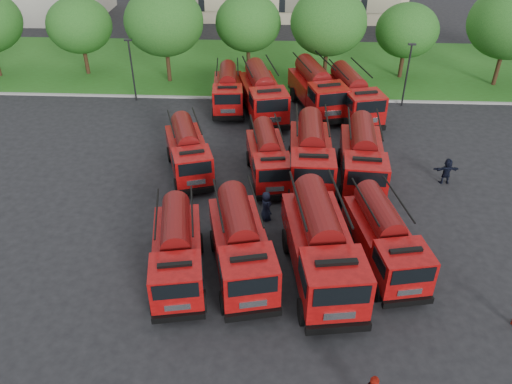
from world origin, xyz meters
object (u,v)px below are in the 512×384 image
fire_truck_0 (177,251)px  fire_truck_1 (241,244)px  fire_truck_3 (384,238)px  fire_truck_4 (188,151)px  firefighter_4 (266,219)px  fire_truck_9 (262,94)px  firefighter_5 (444,183)px  fire_truck_10 (317,88)px  fire_truck_2 (321,246)px  firefighter_0 (320,302)px  firefighter_3 (380,232)px  fire_truck_7 (362,157)px  fire_truck_5 (268,157)px  fire_truck_8 (228,90)px  fire_truck_6 (311,154)px  fire_truck_11 (353,95)px

fire_truck_0 → fire_truck_1: 3.01m
fire_truck_3 → fire_truck_4: bearing=132.0°
firefighter_4 → fire_truck_9: bearing=-24.2°
firefighter_5 → fire_truck_10: bearing=-59.9°
fire_truck_2 → fire_truck_3: size_ratio=1.18×
fire_truck_2 → fire_truck_9: fire_truck_2 is taller
firefighter_0 → firefighter_3: (3.55, 5.33, 0.00)m
fire_truck_2 → fire_truck_10: 19.47m
fire_truck_2 → firefighter_5: 12.15m
fire_truck_4 → firefighter_5: bearing=-19.3°
fire_truck_1 → firefighter_3: (7.29, 3.39, -1.62)m
fire_truck_0 → firefighter_0: bearing=-22.3°
firefighter_5 → fire_truck_7: bearing=-5.7°
fire_truck_2 → fire_truck_5: size_ratio=1.24×
firefighter_3 → fire_truck_2: bearing=7.3°
fire_truck_0 → fire_truck_7: 13.37m
fire_truck_8 → firefighter_0: bearing=-78.8°
fire_truck_6 → fire_truck_8: (-6.16, 10.46, -0.19)m
firefighter_4 → fire_truck_10: bearing=-40.3°
fire_truck_2 → fire_truck_5: (-2.73, 8.90, -0.36)m
fire_truck_9 → firefighter_5: (11.70, -9.44, -1.76)m
fire_truck_1 → fire_truck_2: (3.76, -0.16, 0.19)m
fire_truck_8 → fire_truck_11: fire_truck_11 is taller
fire_truck_6 → firefighter_3: 6.76m
fire_truck_0 → fire_truck_5: size_ratio=1.04×
fire_truck_9 → fire_truck_4: bearing=-129.2°
fire_truck_1 → firefighter_5: 14.85m
fire_truck_8 → firefighter_3: 18.74m
fire_truck_10 → firefighter_3: bearing=-96.1°
firefighter_0 → firefighter_4: (-2.69, 6.15, 0.00)m
fire_truck_2 → fire_truck_6: size_ratio=1.10×
fire_truck_8 → fire_truck_11: 9.81m
firefighter_4 → fire_truck_2: bearing=-175.5°
fire_truck_2 → firefighter_4: bearing=113.6°
fire_truck_1 → fire_truck_10: fire_truck_10 is taller
fire_truck_5 → firefighter_3: fire_truck_5 is taller
fire_truck_1 → firefighter_0: size_ratio=4.12×
fire_truck_10 → firefighter_0: 21.33m
fire_truck_8 → firefighter_5: 18.11m
fire_truck_1 → firefighter_4: fire_truck_1 is taller
fire_truck_1 → fire_truck_6: (3.67, 8.84, 0.07)m
fire_truck_11 → firefighter_5: 10.86m
fire_truck_7 → firefighter_0: (-3.05, -10.60, -1.66)m
firefighter_0 → fire_truck_5: bearing=82.2°
fire_truck_10 → firefighter_5: bearing=-71.0°
fire_truck_9 → fire_truck_11: (6.94, 0.17, -0.06)m
fire_truck_6 → firefighter_5: bearing=-1.3°
firefighter_3 → firefighter_4: (-6.23, 0.83, 0.00)m
fire_truck_4 → fire_truck_11: size_ratio=0.88×
fire_truck_3 → fire_truck_6: fire_truck_6 is taller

